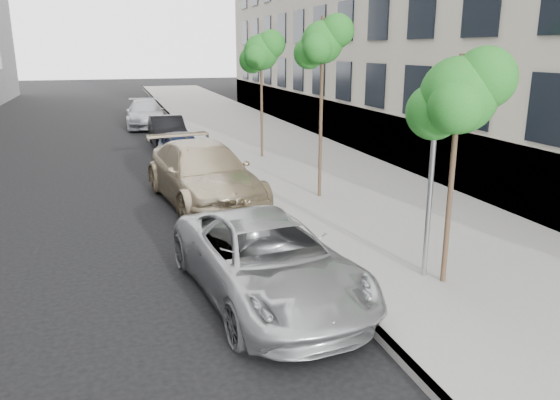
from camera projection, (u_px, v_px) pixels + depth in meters
name	position (u px, v px, depth m)	size (l,w,h in m)	color
ground	(312.00, 355.00, 8.12)	(160.00, 160.00, 0.00)	black
sidewalk	(237.00, 126.00, 31.41)	(6.40, 72.00, 0.14)	gray
curb	(182.00, 129.00, 30.52)	(0.15, 72.00, 0.14)	#9E9B93
tree_near	(460.00, 95.00, 9.45)	(1.69, 1.49, 4.31)	#38281C
tree_mid	(323.00, 43.00, 15.18)	(1.56, 1.36, 5.20)	#38281C
tree_far	(262.00, 52.00, 21.24)	(1.72, 1.52, 4.97)	#38281C
signal_pole	(432.00, 170.00, 10.07)	(0.25, 0.19, 3.37)	#939699
minivan	(267.00, 260.00, 9.82)	(2.41, 5.23, 1.45)	#ACAEB1
suv	(203.00, 174.00, 15.94)	(2.43, 5.97, 1.73)	tan
sedan_blue	(181.00, 149.00, 21.09)	(1.56, 3.88, 1.32)	#101A36
sedan_black	(167.00, 131.00, 25.34)	(1.46, 4.19, 1.38)	black
sedan_rear	(145.00, 114.00, 31.57)	(2.13, 5.25, 1.52)	#ACAEB4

